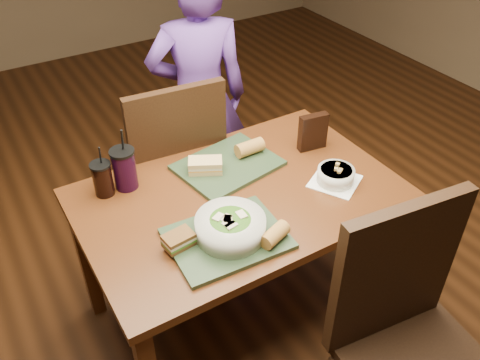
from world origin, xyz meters
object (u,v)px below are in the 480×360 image
soup_bowl (336,175)px  sandwich_near (179,240)px  chair_near (409,335)px  dining_table (240,210)px  sandwich_far (205,165)px  cup_berry (124,169)px  baguette_far (250,148)px  chair_far (172,166)px  baguette_near (275,235)px  cup_cola (103,179)px  diner (199,100)px  tray_near (227,238)px  salad_bowl (230,226)px  tray_far (228,165)px  chip_bag (313,132)px

soup_bowl → sandwich_near: soup_bowl is taller
sandwich_near → chair_near: bearing=-49.6°
soup_bowl → dining_table: bearing=160.1°
sandwich_far → cup_berry: size_ratio=0.59×
dining_table → baguette_far: size_ratio=10.15×
chair_far → soup_bowl: chair_far is taller
sandwich_far → cup_berry: cup_berry is taller
sandwich_near → sandwich_far: 0.46m
sandwich_far → baguette_near: size_ratio=1.40×
soup_bowl → cup_berry: 0.87m
soup_bowl → sandwich_near: 0.74m
cup_cola → chair_near: bearing=-58.6°
chair_far → baguette_near: (0.03, -0.85, 0.21)m
sandwich_far → diner: bearing=64.9°
soup_bowl → baguette_near: (-0.43, -0.18, 0.01)m
tray_near → soup_bowl: 0.57m
chair_far → cup_cola: (-0.40, -0.24, 0.23)m
chair_near → cup_cola: size_ratio=4.79×
diner → baguette_far: diner is taller
dining_table → baguette_near: bearing=-98.2°
sandwich_near → cup_berry: 0.45m
dining_table → tray_near: 0.30m
salad_bowl → cup_cola: bearing=121.9°
tray_far → chip_bag: size_ratio=2.43×
dining_table → chair_far: bearing=98.1°
baguette_far → tray_near: bearing=-130.7°
chair_far → cup_cola: 0.52m
tray_near → cup_berry: cup_berry is taller
salad_bowl → soup_bowl: (0.55, 0.07, -0.03)m
soup_bowl → chip_bag: bearing=74.2°
tray_far → dining_table: bearing=-105.1°
sandwich_far → cup_cola: bearing=166.8°
tray_far → cup_berry: (-0.43, 0.10, 0.08)m
tray_near → sandwich_far: 0.42m
soup_bowl → cup_berry: cup_berry is taller
dining_table → baguette_near: (-0.05, -0.32, 0.14)m
chair_near → chip_bag: bearing=73.4°
salad_bowl → sandwich_near: 0.19m
chair_near → tray_near: bearing=122.4°
baguette_near → dining_table: bearing=81.8°
diner → salad_bowl: size_ratio=5.73×
sandwich_far → chip_bag: bearing=-7.9°
chair_near → tray_near: 0.71m
chair_far → baguette_near: chair_far is taller
salad_bowl → baguette_near: 0.16m
salad_bowl → sandwich_far: bearing=74.8°
chair_near → tray_far: size_ratio=2.61×
baguette_far → soup_bowl: bearing=-58.4°
dining_table → cup_berry: (-0.38, 0.29, 0.18)m
chair_near → sandwich_far: chair_near is taller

